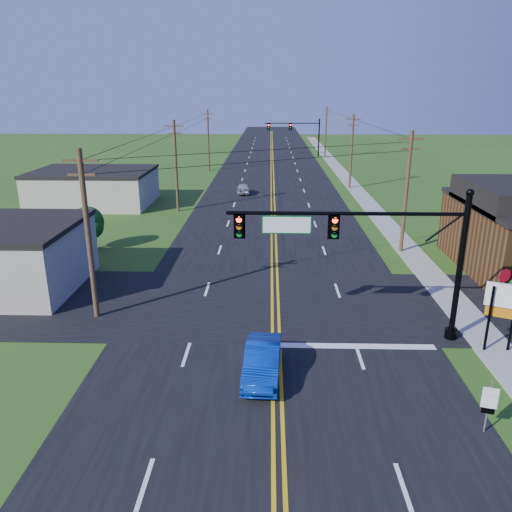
{
  "coord_description": "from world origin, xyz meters",
  "views": [
    {
      "loc": [
        -0.2,
        -14.37,
        11.64
      ],
      "look_at": [
        -0.88,
        10.0,
        3.55
      ],
      "focal_mm": 35.0,
      "sensor_mm": 36.0,
      "label": 1
    }
  ],
  "objects_px": {
    "signal_mast_main": "(366,246)",
    "signal_mast_far": "(295,131)",
    "blue_car": "(262,362)",
    "route_sign": "(489,403)",
    "stop_sign": "(504,279)"
  },
  "relations": [
    {
      "from": "stop_sign",
      "to": "signal_mast_far",
      "type": "bearing_deg",
      "value": 80.1
    },
    {
      "from": "blue_car",
      "to": "stop_sign",
      "type": "bearing_deg",
      "value": 32.87
    },
    {
      "from": "signal_mast_far",
      "to": "blue_car",
      "type": "bearing_deg",
      "value": -93.69
    },
    {
      "from": "route_sign",
      "to": "blue_car",
      "type": "bearing_deg",
      "value": 171.78
    },
    {
      "from": "blue_car",
      "to": "signal_mast_far",
      "type": "bearing_deg",
      "value": 89.38
    },
    {
      "from": "route_sign",
      "to": "stop_sign",
      "type": "distance_m",
      "value": 12.42
    },
    {
      "from": "signal_mast_main",
      "to": "signal_mast_far",
      "type": "distance_m",
      "value": 72.0
    },
    {
      "from": "signal_mast_main",
      "to": "blue_car",
      "type": "xyz_separation_m",
      "value": [
        -4.79,
        -3.68,
        -4.05
      ]
    },
    {
      "from": "signal_mast_main",
      "to": "stop_sign",
      "type": "distance_m",
      "value": 9.97
    },
    {
      "from": "blue_car",
      "to": "route_sign",
      "type": "bearing_deg",
      "value": -20.69
    },
    {
      "from": "signal_mast_main",
      "to": "blue_car",
      "type": "bearing_deg",
      "value": -142.43
    },
    {
      "from": "signal_mast_far",
      "to": "blue_car",
      "type": "relative_size",
      "value": 2.6
    },
    {
      "from": "signal_mast_main",
      "to": "stop_sign",
      "type": "bearing_deg",
      "value": 24.84
    },
    {
      "from": "signal_mast_main",
      "to": "signal_mast_far",
      "type": "height_order",
      "value": "same"
    },
    {
      "from": "signal_mast_main",
      "to": "signal_mast_far",
      "type": "relative_size",
      "value": 1.03
    }
  ]
}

